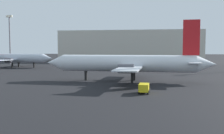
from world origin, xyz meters
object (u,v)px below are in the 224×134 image
Objects in this scene: airplane_distant at (128,63)px; airplane_far_left at (17,58)px; light_mast_left at (10,37)px; baggage_cart at (144,88)px.

airplane_far_left is (-39.37, 31.05, -0.31)m from airplane_distant.
airplane_distant is 50.15m from airplane_far_left.
light_mast_left reaches higher than airplane_distant.
airplane_distant reaches higher than airplane_far_left.
light_mast_left is (-50.05, 45.15, 7.38)m from airplane_distant.
light_mast_left reaches higher than baggage_cart.
airplane_distant is 1.66× the size of light_mast_left.
light_mast_left is (-53.27, 57.52, 9.99)m from baggage_cart.
airplane_distant is 67.81m from light_mast_left.
airplane_far_left is 19.29m from light_mast_left.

